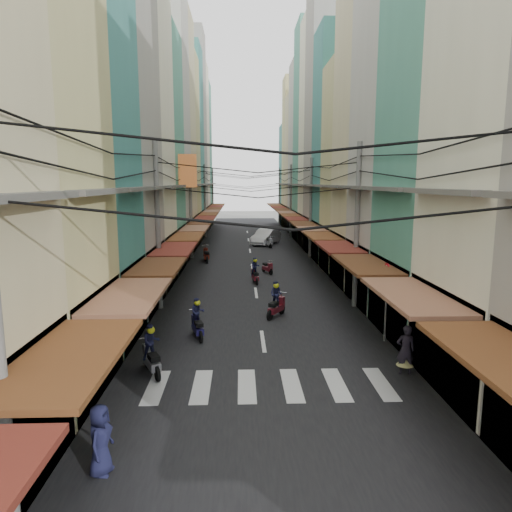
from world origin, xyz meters
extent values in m
plane|color=slate|center=(0.00, 0.00, 0.00)|extent=(160.00, 160.00, 0.00)
cube|color=black|center=(0.00, 20.00, 0.01)|extent=(10.00, 80.00, 0.02)
cube|color=gray|center=(-6.50, 20.00, 0.03)|extent=(3.00, 80.00, 0.06)
cube|color=gray|center=(6.50, 20.00, 0.03)|extent=(3.00, 80.00, 0.06)
cube|color=silver|center=(-3.50, -6.00, 0.03)|extent=(0.55, 2.40, 0.01)
cube|color=silver|center=(-2.10, -6.00, 0.03)|extent=(0.55, 2.40, 0.01)
cube|color=silver|center=(-0.70, -6.00, 0.03)|extent=(0.55, 2.40, 0.01)
cube|color=silver|center=(0.70, -6.00, 0.03)|extent=(0.55, 2.40, 0.01)
cube|color=silver|center=(2.10, -6.00, 0.03)|extent=(0.55, 2.40, 0.01)
cube|color=silver|center=(3.50, -6.00, 0.03)|extent=(0.55, 2.40, 0.01)
cube|color=brown|center=(-4.10, -10.98, 3.00)|extent=(1.80, 4.34, 0.12)
cube|color=#595651|center=(-4.75, -10.98, 6.00)|extent=(0.50, 4.24, 0.15)
cube|color=black|center=(-5.60, -6.27, 1.60)|extent=(1.20, 4.52, 3.20)
cube|color=#8E5A40|center=(-4.10, -6.27, 3.00)|extent=(1.80, 4.33, 0.12)
cube|color=#595651|center=(-4.75, -6.27, 6.00)|extent=(0.50, 4.23, 0.15)
cube|color=teal|center=(-8.00, -1.76, 9.62)|extent=(6.00, 4.30, 19.25)
cube|color=black|center=(-5.60, -1.76, 1.60)|extent=(1.20, 4.13, 3.20)
cube|color=#5B321A|center=(-4.10, -1.76, 3.00)|extent=(1.80, 3.96, 0.12)
cube|color=#595651|center=(-4.75, -1.76, 6.00)|extent=(0.50, 3.87, 0.15)
cube|color=#9D988F|center=(-8.00, 2.96, 10.47)|extent=(6.00, 5.14, 20.93)
cube|color=black|center=(-5.60, 2.96, 1.60)|extent=(1.20, 4.94, 3.20)
cube|color=maroon|center=(-4.10, 2.96, 3.00)|extent=(1.80, 4.73, 0.12)
cube|color=#595651|center=(-4.75, 2.96, 6.00)|extent=(0.50, 4.63, 0.15)
cube|color=#EFEBCB|center=(-8.00, 8.00, 8.72)|extent=(6.00, 4.95, 17.43)
cube|color=black|center=(-5.60, 8.00, 1.60)|extent=(1.20, 4.75, 3.20)
cube|color=brown|center=(-4.10, 8.00, 3.00)|extent=(1.80, 4.56, 0.12)
cube|color=#595651|center=(-4.75, 8.00, 6.00)|extent=(0.50, 4.46, 0.15)
cube|color=#519D84|center=(-8.00, 12.98, 8.16)|extent=(6.00, 4.99, 16.32)
cube|color=black|center=(-5.60, 12.98, 1.60)|extent=(1.20, 4.80, 3.20)
cube|color=#8E5A40|center=(-4.10, 12.98, 3.00)|extent=(1.80, 4.60, 0.12)
cube|color=#595651|center=(-4.75, 12.98, 6.00)|extent=(0.50, 4.50, 0.15)
cube|color=beige|center=(-8.00, 17.80, 11.44)|extent=(6.00, 4.65, 22.87)
cube|color=black|center=(-5.60, 17.80, 1.60)|extent=(1.20, 4.46, 3.20)
cube|color=#5B321A|center=(-4.10, 17.80, 3.00)|extent=(1.80, 4.27, 0.12)
cube|color=#595651|center=(-4.75, 17.80, 6.00)|extent=(0.50, 4.18, 0.15)
cube|color=beige|center=(-8.00, 22.57, 10.29)|extent=(6.00, 4.89, 20.58)
cube|color=black|center=(-5.60, 22.57, 1.60)|extent=(1.20, 4.70, 3.20)
cube|color=maroon|center=(-4.10, 22.57, 3.00)|extent=(1.80, 4.50, 0.12)
cube|color=#595651|center=(-4.75, 22.57, 6.00)|extent=(0.50, 4.40, 0.15)
cube|color=#C8BD7D|center=(-8.00, 27.27, 9.22)|extent=(6.00, 4.52, 18.44)
cube|color=black|center=(-5.60, 27.27, 1.60)|extent=(1.20, 4.34, 3.20)
cube|color=brown|center=(-4.10, 27.27, 3.00)|extent=(1.80, 4.16, 0.12)
cube|color=#595651|center=(-4.75, 27.27, 6.00)|extent=(0.50, 4.07, 0.15)
cube|color=teal|center=(-8.00, 32.13, 10.31)|extent=(6.00, 5.20, 20.63)
cube|color=black|center=(-5.60, 32.13, 1.60)|extent=(1.20, 4.99, 3.20)
cube|color=#8E5A40|center=(-4.10, 32.13, 3.00)|extent=(1.80, 4.78, 0.12)
cube|color=#595651|center=(-4.75, 32.13, 6.00)|extent=(0.50, 4.68, 0.15)
cube|color=#9D988F|center=(-8.00, 37.20, 11.85)|extent=(6.00, 4.94, 23.70)
cube|color=black|center=(-5.60, 37.20, 1.60)|extent=(1.20, 4.74, 3.20)
cube|color=#5B321A|center=(-4.10, 37.20, 3.00)|extent=(1.80, 4.55, 0.12)
cube|color=#595651|center=(-4.75, 37.20, 6.00)|extent=(0.50, 4.45, 0.15)
cube|color=#EFEBCB|center=(-8.00, 42.14, 10.56)|extent=(6.00, 4.96, 21.12)
cube|color=black|center=(-5.60, 42.14, 1.60)|extent=(1.20, 4.76, 3.20)
cube|color=maroon|center=(-4.10, 42.14, 3.00)|extent=(1.80, 4.56, 0.12)
cube|color=#595651|center=(-4.75, 42.14, 6.00)|extent=(0.50, 4.46, 0.15)
cube|color=#519D84|center=(-8.00, 47.14, 9.95)|extent=(6.00, 5.04, 19.90)
cube|color=black|center=(-5.60, 47.14, 1.60)|extent=(1.20, 4.84, 3.20)
cube|color=brown|center=(-4.10, 47.14, 3.00)|extent=(1.80, 4.64, 0.12)
cube|color=#595651|center=(-4.75, 47.14, 6.00)|extent=(0.50, 4.54, 0.15)
cube|color=#582D14|center=(-4.40, 12.00, 7.00)|extent=(1.20, 0.40, 2.20)
cube|color=brown|center=(4.10, -11.40, 3.00)|extent=(1.80, 4.35, 0.12)
cube|color=black|center=(5.60, -6.55, 1.60)|extent=(1.20, 4.78, 3.20)
cube|color=#8E5A40|center=(4.10, -6.55, 3.00)|extent=(1.80, 4.58, 0.12)
cube|color=#595651|center=(4.75, -6.55, 6.00)|extent=(0.50, 4.48, 0.15)
cube|color=#519D84|center=(8.00, -1.55, 7.54)|extent=(6.00, 5.03, 15.08)
cube|color=black|center=(5.60, -1.55, 1.60)|extent=(1.20, 4.83, 3.20)
cube|color=#5B321A|center=(4.10, -1.55, 3.00)|extent=(1.80, 4.63, 0.12)
cube|color=#595651|center=(4.75, -1.55, 6.00)|extent=(0.50, 4.53, 0.15)
cube|color=beige|center=(8.00, 3.36, 10.83)|extent=(6.00, 4.79, 21.66)
cube|color=black|center=(5.60, 3.36, 1.60)|extent=(1.20, 4.60, 3.20)
cube|color=maroon|center=(4.10, 3.36, 3.00)|extent=(1.80, 4.41, 0.12)
cube|color=#595651|center=(4.75, 3.36, 6.00)|extent=(0.50, 4.31, 0.15)
cube|color=beige|center=(8.00, 8.02, 10.37)|extent=(6.00, 4.52, 20.74)
cube|color=black|center=(5.60, 8.02, 1.60)|extent=(1.20, 4.34, 3.20)
cube|color=brown|center=(4.10, 8.02, 3.00)|extent=(1.80, 4.16, 0.12)
cube|color=#595651|center=(4.75, 8.02, 6.00)|extent=(0.50, 4.07, 0.15)
cube|color=#C8BD7D|center=(8.00, 12.34, 7.06)|extent=(6.00, 4.12, 14.13)
cube|color=black|center=(5.60, 12.34, 1.60)|extent=(1.20, 3.96, 3.20)
cube|color=#8E5A40|center=(4.10, 12.34, 3.00)|extent=(1.80, 3.79, 0.12)
cube|color=#595651|center=(4.75, 12.34, 6.00)|extent=(0.50, 3.71, 0.15)
cube|color=teal|center=(8.00, 16.61, 8.84)|extent=(6.00, 4.40, 17.68)
cube|color=black|center=(5.60, 16.61, 1.60)|extent=(1.20, 4.23, 3.20)
cube|color=#5B321A|center=(4.10, 16.61, 3.00)|extent=(1.80, 4.05, 0.12)
cube|color=#595651|center=(4.75, 16.61, 6.00)|extent=(0.50, 3.96, 0.15)
cube|color=#9D988F|center=(8.00, 21.13, 11.30)|extent=(6.00, 4.64, 22.59)
cube|color=black|center=(5.60, 21.13, 1.60)|extent=(1.20, 4.45, 3.20)
cube|color=maroon|center=(4.10, 21.13, 3.00)|extent=(1.80, 4.26, 0.12)
cube|color=#595651|center=(4.75, 21.13, 6.00)|extent=(0.50, 4.17, 0.15)
cube|color=#EFEBCB|center=(8.00, 25.45, 10.63)|extent=(6.00, 4.00, 21.25)
cube|color=black|center=(5.60, 25.45, 1.60)|extent=(1.20, 3.84, 3.20)
cube|color=brown|center=(4.10, 25.45, 3.00)|extent=(1.80, 3.68, 0.12)
cube|color=#595651|center=(4.75, 25.45, 6.00)|extent=(0.50, 3.60, 0.15)
cube|color=#519D84|center=(8.00, 29.95, 11.16)|extent=(6.00, 5.01, 22.33)
cube|color=black|center=(5.60, 29.95, 1.60)|extent=(1.20, 4.81, 3.20)
cube|color=#8E5A40|center=(4.10, 29.95, 3.00)|extent=(1.80, 4.61, 0.12)
cube|color=#595651|center=(4.75, 29.95, 6.00)|extent=(0.50, 4.51, 0.15)
cube|color=beige|center=(8.00, 34.96, 9.86)|extent=(6.00, 5.00, 19.71)
cube|color=black|center=(5.60, 34.96, 1.60)|extent=(1.20, 4.80, 3.20)
cube|color=#5B321A|center=(4.10, 34.96, 3.00)|extent=(1.80, 4.60, 0.12)
cube|color=#595651|center=(4.75, 34.96, 6.00)|extent=(0.50, 4.50, 0.15)
cube|color=beige|center=(8.00, 39.61, 8.43)|extent=(6.00, 4.32, 16.86)
cube|color=black|center=(5.60, 39.61, 1.60)|extent=(1.20, 4.15, 3.20)
cube|color=maroon|center=(4.10, 39.61, 3.00)|extent=(1.80, 3.97, 0.12)
cube|color=#595651|center=(4.75, 39.61, 6.00)|extent=(0.50, 3.89, 0.15)
cube|color=#C8BD7D|center=(8.00, 43.94, 9.98)|extent=(6.00, 4.33, 19.96)
cube|color=black|center=(5.60, 43.94, 1.60)|extent=(1.20, 4.16, 3.20)
cube|color=brown|center=(4.10, 43.94, 3.00)|extent=(1.80, 3.99, 0.12)
cube|color=#595651|center=(4.75, 43.94, 6.00)|extent=(0.50, 3.90, 0.15)
cube|color=teal|center=(8.00, 48.54, 7.17)|extent=(6.00, 4.88, 14.34)
cube|color=black|center=(5.60, 48.54, 1.60)|extent=(1.20, 4.68, 3.20)
cube|color=#8E5A40|center=(4.10, 48.54, 3.00)|extent=(1.80, 4.49, 0.12)
cube|color=#595651|center=(4.75, 48.54, 6.00)|extent=(0.50, 4.39, 0.15)
cylinder|color=slate|center=(-4.90, 3.00, 4.10)|extent=(0.26, 0.26, 8.20)
cylinder|color=slate|center=(4.90, 3.00, 4.10)|extent=(0.26, 0.26, 8.20)
cylinder|color=slate|center=(-4.90, 18.00, 4.10)|extent=(0.26, 0.26, 8.20)
cylinder|color=slate|center=(4.90, 18.00, 4.10)|extent=(0.26, 0.26, 8.20)
cylinder|color=slate|center=(-4.90, 33.00, 4.10)|extent=(0.26, 0.26, 8.20)
cylinder|color=slate|center=(4.90, 33.00, 4.10)|extent=(0.26, 0.26, 8.20)
cylinder|color=slate|center=(-4.90, 48.00, 4.10)|extent=(0.26, 0.26, 8.20)
cylinder|color=slate|center=(4.90, 48.00, 4.10)|extent=(0.26, 0.26, 8.20)
imported|color=silver|center=(1.68, 26.44, 0.00)|extent=(5.92, 4.17, 1.95)
imported|color=black|center=(6.10, -3.00, 0.00)|extent=(1.69, 0.90, 1.10)
cylinder|color=black|center=(-3.80, -4.39, 0.24)|extent=(0.09, 0.49, 0.49)
cylinder|color=black|center=(-3.80, -5.61, 0.24)|extent=(0.09, 0.49, 0.49)
cube|color=gray|center=(-3.80, -5.00, 0.40)|extent=(0.32, 1.08, 0.26)
cube|color=black|center=(-3.80, -5.24, 0.68)|extent=(0.30, 0.52, 0.17)
cube|color=gray|center=(-3.80, -4.48, 0.61)|extent=(0.28, 0.26, 0.52)
imported|color=#1C1D41|center=(-3.80, -5.00, 0.52)|extent=(0.50, 0.35, 1.25)
sphere|color=yellow|center=(-3.80, -5.00, 1.46)|extent=(0.26, 0.26, 0.26)
cylinder|color=black|center=(0.77, 1.88, 0.24)|extent=(0.09, 0.49, 0.49)
cylinder|color=black|center=(0.77, 0.66, 0.24)|extent=(0.09, 0.49, 0.49)
cube|color=maroon|center=(0.77, 1.27, 0.40)|extent=(0.32, 1.08, 0.26)
cube|color=black|center=(0.77, 1.03, 0.68)|extent=(0.30, 0.52, 0.17)
cube|color=maroon|center=(0.77, 1.79, 0.61)|extent=(0.28, 0.26, 0.52)
imported|color=#1C1D41|center=(0.77, 1.27, 0.52)|extent=(0.50, 0.35, 1.25)
sphere|color=yellow|center=(0.77, 1.27, 1.46)|extent=(0.26, 0.26, 0.26)
cylinder|color=black|center=(0.03, 9.10, 0.23)|extent=(0.09, 0.47, 0.47)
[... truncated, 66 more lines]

